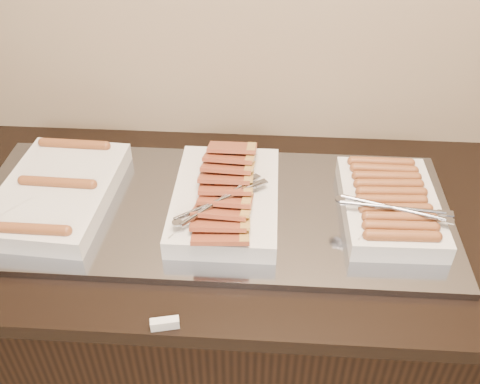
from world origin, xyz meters
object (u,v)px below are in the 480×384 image
object	(u,v)px
counter	(224,322)
dish_right	(390,204)
warming_tray	(211,209)
dish_center	(225,197)
dish_left	(58,192)

from	to	relation	value
counter	dish_right	bearing A→B (deg)	-0.58
warming_tray	dish_center	xyz separation A→B (m)	(0.04, -0.00, 0.04)
dish_center	counter	bearing A→B (deg)	164.89
dish_center	dish_right	world-z (taller)	dish_center
dish_right	warming_tray	bearing A→B (deg)	178.34
counter	warming_tray	bearing A→B (deg)	180.00
counter	dish_center	size ratio (longest dim) A/B	5.06
counter	dish_left	distance (m)	0.65
dish_right	dish_left	bearing A→B (deg)	178.59
counter	dish_left	size ratio (longest dim) A/B	4.95
counter	warming_tray	size ratio (longest dim) A/B	1.72
dish_left	dish_right	bearing A→B (deg)	3.04
warming_tray	dish_left	xyz separation A→B (m)	(-0.39, 0.00, 0.04)
counter	warming_tray	distance (m)	0.46
dish_left	dish_right	world-z (taller)	dish_right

